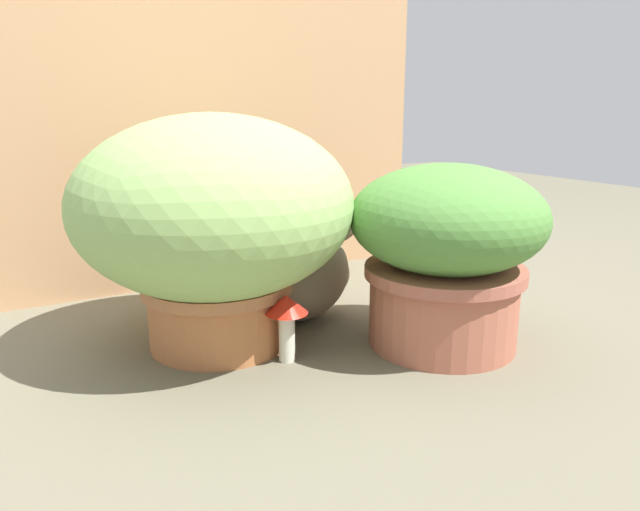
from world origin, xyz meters
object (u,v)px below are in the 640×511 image
Objects in this scene: grass_planter at (214,217)px; mushroom_ornament_red at (287,313)px; cat at (306,268)px; mushroom_ornament_pink at (231,327)px; leafy_planter at (446,248)px.

mushroom_ornament_red is at bearing -60.15° from grass_planter.
cat reaches higher than mushroom_ornament_pink.
leafy_planter is 0.35m from mushroom_ornament_red.
mushroom_ornament_pink is (-0.01, -0.09, -0.20)m from grass_planter.
mushroom_ornament_red reaches higher than mushroom_ornament_pink.
cat is at bearing 53.12° from mushroom_ornament_red.
grass_planter is 5.53× the size of mushroom_ornament_pink.
cat is 2.86× the size of mushroom_ornament_red.
grass_planter reaches higher than cat.
cat is 0.25m from mushroom_ornament_red.
leafy_planter is at bearing -18.08° from mushroom_ornament_pink.
leafy_planter reaches higher than mushroom_ornament_red.
grass_planter is 0.24m from mushroom_ornament_red.
mushroom_ornament_pink is at bearing -95.03° from grass_planter.
grass_planter is at bearing -168.83° from cat.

